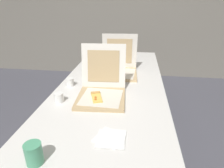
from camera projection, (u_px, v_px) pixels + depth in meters
The scene contains 9 objects.
wall_back at pixel (129, 4), 3.44m from camera, with size 10.00×0.10×2.60m, color gray.
table at pixel (112, 88), 1.66m from camera, with size 0.84×2.12×0.74m.
pizza_box_front at pixel (101, 91), 1.39m from camera, with size 0.35×0.41×0.35m.
pizza_box_middle at pixel (119, 68), 1.82m from camera, with size 0.35×0.35×0.35m.
cup_white_near_left at pixel (59, 98), 1.33m from camera, with size 0.06×0.06×0.07m, color white.
cup_white_near_center at pixel (70, 82), 1.58m from camera, with size 0.06×0.06×0.07m, color white.
cup_white_mid at pixel (87, 77), 1.69m from camera, with size 0.06×0.06×0.07m, color white.
cup_printed_front at pixel (34, 154), 0.83m from camera, with size 0.07×0.07×0.10m, color #4C9E75.
napkin_pile at pixel (111, 138), 0.99m from camera, with size 0.17×0.17×0.01m.
Camera 1 is at (0.20, -0.91, 1.39)m, focal length 31.44 mm.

